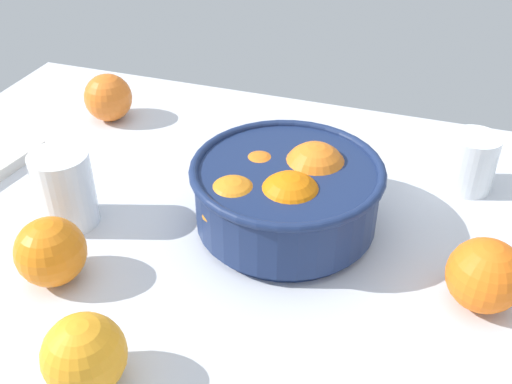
# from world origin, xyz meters

# --- Properties ---
(ground_plane) EXTENTS (1.14, 0.85, 0.03)m
(ground_plane) POSITION_xyz_m (0.00, 0.00, -0.01)
(ground_plane) COLOR silver
(fruit_bowl) EXTENTS (0.25, 0.25, 0.11)m
(fruit_bowl) POSITION_xyz_m (0.05, 0.05, 0.05)
(fruit_bowl) COLOR navy
(fruit_bowl) RESTS_ON ground_plane
(juice_glass) EXTENTS (0.08, 0.08, 0.10)m
(juice_glass) POSITION_xyz_m (-0.22, -0.02, 0.05)
(juice_glass) COLOR white
(juice_glass) RESTS_ON ground_plane
(second_glass) EXTENTS (0.07, 0.07, 0.08)m
(second_glass) POSITION_xyz_m (0.27, 0.23, 0.04)
(second_glass) COLOR white
(second_glass) RESTS_ON ground_plane
(loose_orange_0) EXTENTS (0.08, 0.08, 0.08)m
(loose_orange_0) POSITION_xyz_m (-0.32, 0.25, 0.04)
(loose_orange_0) COLOR orange
(loose_orange_0) RESTS_ON ground_plane
(loose_orange_1) EXTENTS (0.08, 0.08, 0.08)m
(loose_orange_1) POSITION_xyz_m (-0.18, -0.13, 0.04)
(loose_orange_1) COLOR orange
(loose_orange_1) RESTS_ON ground_plane
(loose_orange_2) EXTENTS (0.08, 0.08, 0.08)m
(loose_orange_2) POSITION_xyz_m (0.30, -0.01, 0.04)
(loose_orange_2) COLOR orange
(loose_orange_2) RESTS_ON ground_plane
(loose_orange_4) EXTENTS (0.08, 0.08, 0.08)m
(loose_orange_4) POSITION_xyz_m (-0.06, -0.24, 0.04)
(loose_orange_4) COLOR orange
(loose_orange_4) RESTS_ON ground_plane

